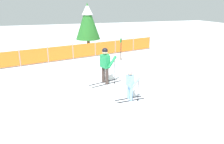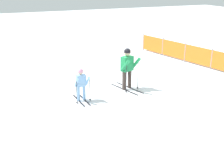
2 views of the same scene
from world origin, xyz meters
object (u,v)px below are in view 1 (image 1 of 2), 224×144
Objects in this scene: skier_adult at (105,63)px; conifer_far at (88,21)px; safety_fence at (84,50)px; skier_child at (131,82)px; trail_marker at (121,47)px.

conifer_far is (1.03, 8.25, 1.23)m from skier_adult.
skier_adult is 0.47× the size of conifer_far.
safety_fence is at bearing 72.61° from skier_adult.
conifer_far is at bearing 82.62° from skier_child.
trail_marker is at bearing 69.06° from skier_child.
conifer_far is (0.97, 3.12, 1.70)m from safety_fence.
skier_child is at bearing -87.51° from safety_fence.
safety_fence is 3.68m from conifer_far.
skier_adult reaches higher than skier_child.
trail_marker reaches higher than safety_fence.
safety_fence is (-0.31, 7.16, -0.19)m from skier_child.
trail_marker is at bearing -75.78° from conifer_far.
skier_adult is 0.15× the size of safety_fence.
skier_adult reaches higher than safety_fence.
safety_fence is at bearing 146.90° from trail_marker.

